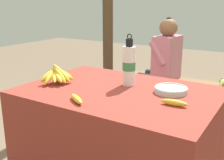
# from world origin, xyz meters

# --- Properties ---
(market_counter) EXTENTS (1.23, 0.86, 0.72)m
(market_counter) POSITION_xyz_m (0.00, 0.00, 0.36)
(market_counter) COLOR maroon
(market_counter) RESTS_ON ground_plane
(banana_bunch_ripe) EXTENTS (0.17, 0.27, 0.14)m
(banana_bunch_ripe) POSITION_xyz_m (-0.44, -0.09, 0.78)
(banana_bunch_ripe) COLOR #4C381E
(banana_bunch_ripe) RESTS_ON market_counter
(serving_bowl) EXTENTS (0.20, 0.20, 0.04)m
(serving_bowl) POSITION_xyz_m (0.30, 0.12, 0.74)
(serving_bowl) COLOR silver
(serving_bowl) RESTS_ON market_counter
(water_bottle) EXTENTS (0.09, 0.09, 0.35)m
(water_bottle) POSITION_xyz_m (0.00, 0.13, 0.86)
(water_bottle) COLOR white
(water_bottle) RESTS_ON market_counter
(loose_banana_front) EXTENTS (0.16, 0.12, 0.03)m
(loose_banana_front) POSITION_xyz_m (-0.09, -0.32, 0.74)
(loose_banana_front) COLOR gold
(loose_banana_front) RESTS_ON market_counter
(loose_banana_side) EXTENTS (0.15, 0.04, 0.03)m
(loose_banana_side) POSITION_xyz_m (0.40, -0.09, 0.74)
(loose_banana_side) COLOR gold
(loose_banana_side) RESTS_ON market_counter
(wooden_bench) EXTENTS (1.49, 0.32, 0.45)m
(wooden_bench) POSITION_xyz_m (-0.03, 1.33, 0.37)
(wooden_bench) COLOR brown
(wooden_bench) RESTS_ON ground_plane
(seated_vendor) EXTENTS (0.42, 0.40, 1.11)m
(seated_vendor) POSITION_xyz_m (-0.23, 1.30, 0.64)
(seated_vendor) COLOR #232328
(seated_vendor) RESTS_ON ground_plane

